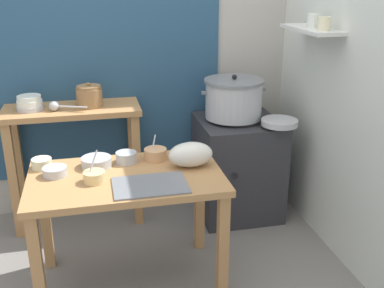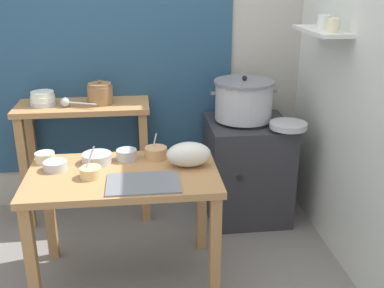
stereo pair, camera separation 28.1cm
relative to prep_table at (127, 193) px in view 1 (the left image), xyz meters
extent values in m
plane|color=gray|center=(0.03, 0.02, -0.61)|extent=(9.00, 9.00, 0.00)
cube|color=#B2ADA3|center=(0.13, 1.12, 0.69)|extent=(4.40, 0.10, 2.60)
cube|color=navy|center=(-0.12, 1.06, 0.74)|extent=(1.90, 0.02, 2.10)
cube|color=silver|center=(1.43, 0.22, 0.69)|extent=(0.10, 3.20, 2.60)
cube|color=silver|center=(1.28, 0.42, 0.84)|extent=(0.20, 0.56, 0.02)
cylinder|color=beige|center=(1.28, 0.26, 0.89)|extent=(0.08, 0.08, 0.08)
cylinder|color=silver|center=(1.28, 0.40, 0.90)|extent=(0.09, 0.09, 0.09)
cube|color=#B27F4C|center=(0.00, 0.00, 0.09)|extent=(1.10, 0.66, 0.04)
cube|color=#B27F4C|center=(-0.50, -0.28, -0.27)|extent=(0.06, 0.06, 0.68)
cube|color=#B27F4C|center=(0.50, -0.28, -0.27)|extent=(0.06, 0.06, 0.68)
cube|color=#B27F4C|center=(-0.50, 0.28, -0.27)|extent=(0.06, 0.06, 0.68)
cube|color=#B27F4C|center=(0.50, 0.28, -0.27)|extent=(0.06, 0.06, 0.68)
cube|color=#B27F4C|center=(-0.30, 0.85, 0.27)|extent=(0.96, 0.40, 0.04)
cube|color=#B27F4C|center=(-0.73, 0.70, -0.18)|extent=(0.06, 0.06, 0.86)
cube|color=#B27F4C|center=(0.13, 0.70, -0.18)|extent=(0.06, 0.06, 0.86)
cube|color=#B27F4C|center=(-0.73, 1.00, -0.18)|extent=(0.06, 0.06, 0.86)
cube|color=#B27F4C|center=(0.13, 1.00, -0.18)|extent=(0.06, 0.06, 0.86)
cube|color=#2D2D33|center=(0.91, 0.72, -0.23)|extent=(0.60, 0.60, 0.76)
cylinder|color=black|center=(0.91, 0.72, 0.16)|extent=(0.36, 0.36, 0.02)
cylinder|color=black|center=(0.79, 0.41, -0.16)|extent=(0.04, 0.02, 0.04)
cylinder|color=#B7BABF|center=(0.87, 0.74, 0.31)|extent=(0.42, 0.42, 0.27)
cylinder|color=slate|center=(0.87, 0.74, 0.45)|extent=(0.44, 0.44, 0.02)
sphere|color=black|center=(0.87, 0.74, 0.48)|extent=(0.04, 0.04, 0.04)
cube|color=slate|center=(0.64, 0.74, 0.37)|extent=(0.04, 0.02, 0.02)
cube|color=slate|center=(1.09, 0.74, 0.37)|extent=(0.04, 0.02, 0.02)
cylinder|color=olive|center=(-0.17, 0.85, 0.36)|extent=(0.18, 0.18, 0.13)
cylinder|color=olive|center=(-0.17, 0.85, 0.43)|extent=(0.17, 0.17, 0.02)
sphere|color=olive|center=(-0.17, 0.85, 0.45)|extent=(0.02, 0.02, 0.02)
cylinder|color=#B7BABF|center=(-0.58, 0.85, 0.31)|extent=(0.18, 0.18, 0.03)
cylinder|color=silver|center=(-0.58, 0.85, 0.34)|extent=(0.17, 0.17, 0.04)
cylinder|color=silver|center=(-0.58, 0.85, 0.38)|extent=(0.16, 0.16, 0.03)
sphere|color=#B7BABF|center=(-0.41, 0.79, 0.33)|extent=(0.07, 0.07, 0.07)
cylinder|color=#B7BABF|center=(-0.29, 0.74, 0.33)|extent=(0.19, 0.08, 0.01)
cube|color=slate|center=(0.12, -0.17, 0.12)|extent=(0.40, 0.28, 0.01)
ellipsoid|color=silver|center=(0.39, 0.05, 0.19)|extent=(0.26, 0.16, 0.15)
cylinder|color=#B7BABF|center=(1.13, 0.49, 0.19)|extent=(0.26, 0.26, 0.04)
cylinder|color=beige|center=(-0.47, 0.21, 0.14)|extent=(0.12, 0.12, 0.06)
cylinder|color=maroon|center=(-0.47, 0.21, 0.17)|extent=(0.10, 0.10, 0.01)
cylinder|color=#B7BABF|center=(0.02, 0.19, 0.14)|extent=(0.13, 0.13, 0.07)
cylinder|color=#BFB28C|center=(0.02, 0.19, 0.17)|extent=(0.11, 0.11, 0.01)
cylinder|color=#B7BABF|center=(-0.16, 0.16, 0.14)|extent=(0.18, 0.18, 0.06)
cylinder|color=#337238|center=(-0.16, 0.16, 0.16)|extent=(0.15, 0.15, 0.01)
cylinder|color=#E5C684|center=(-0.18, -0.05, 0.14)|extent=(0.12, 0.12, 0.06)
cylinder|color=#337238|center=(-0.18, -0.05, 0.17)|extent=(0.10, 0.10, 0.01)
cylinder|color=#B7BABF|center=(-0.18, -0.04, 0.20)|extent=(0.08, 0.06, 0.17)
cylinder|color=#B7BABF|center=(-0.39, 0.08, 0.14)|extent=(0.14, 0.14, 0.05)
cylinder|color=brown|center=(-0.39, 0.08, 0.16)|extent=(0.12, 0.12, 0.01)
cylinder|color=tan|center=(0.20, 0.20, 0.15)|extent=(0.14, 0.14, 0.07)
cylinder|color=brown|center=(0.20, 0.20, 0.17)|extent=(0.12, 0.12, 0.01)
cylinder|color=#B7BABF|center=(0.19, 0.21, 0.19)|extent=(0.05, 0.05, 0.15)
camera|label=1|loc=(-0.16, -2.42, 1.20)|focal=43.23mm
camera|label=2|loc=(0.12, -2.46, 1.20)|focal=43.23mm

